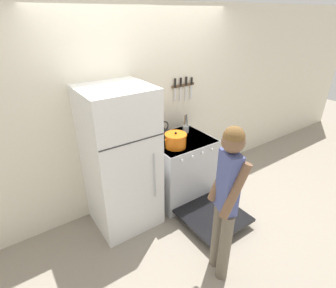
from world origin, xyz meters
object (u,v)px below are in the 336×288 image
(refrigerator, at_px, (121,161))
(dutch_oven_pot, at_px, (176,140))
(tea_kettle, at_px, (164,134))
(person, at_px, (226,198))
(stove_range, at_px, (181,170))
(utensil_jar, at_px, (186,128))

(refrigerator, height_order, dutch_oven_pot, refrigerator)
(tea_kettle, xyz_separation_m, person, (-0.26, -1.38, -0.06))
(stove_range, height_order, person, person)
(tea_kettle, bearing_deg, refrigerator, -168.58)
(stove_range, distance_m, utensil_jar, 0.59)
(stove_range, height_order, tea_kettle, tea_kettle)
(utensil_jar, bearing_deg, tea_kettle, -178.85)
(tea_kettle, bearing_deg, person, -100.65)
(dutch_oven_pot, relative_size, tea_kettle, 1.25)
(refrigerator, relative_size, stove_range, 1.23)
(utensil_jar, relative_size, person, 0.16)
(refrigerator, bearing_deg, utensil_jar, 7.93)
(utensil_jar, distance_m, person, 1.53)
(stove_range, xyz_separation_m, utensil_jar, (0.20, 0.18, 0.52))
(stove_range, distance_m, dutch_oven_pot, 0.59)
(utensil_jar, xyz_separation_m, person, (-0.63, -1.39, -0.04))
(person, bearing_deg, stove_range, -0.55)
(refrigerator, relative_size, utensil_jar, 6.66)
(stove_range, distance_m, person, 1.37)
(tea_kettle, height_order, utensil_jar, utensil_jar)
(dutch_oven_pot, height_order, utensil_jar, utensil_jar)
(utensil_jar, bearing_deg, refrigerator, -172.07)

